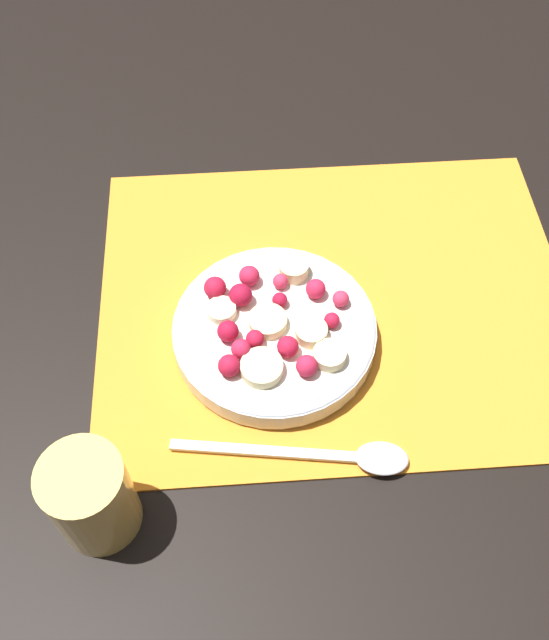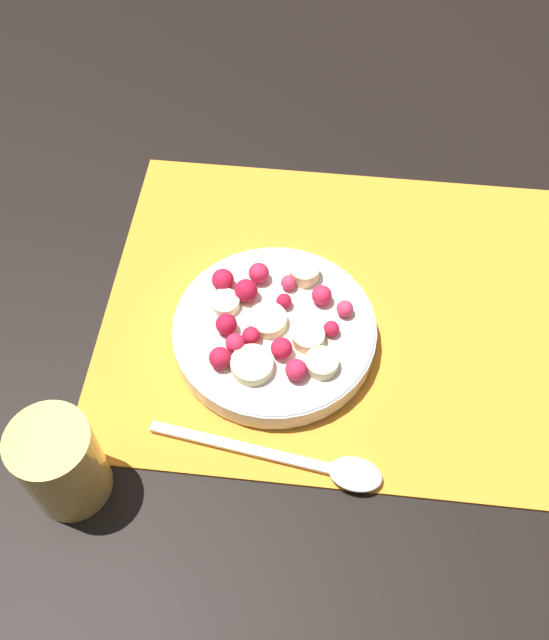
# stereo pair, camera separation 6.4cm
# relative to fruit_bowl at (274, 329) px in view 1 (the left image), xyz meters

# --- Properties ---
(ground_plane) EXTENTS (3.00, 3.00, 0.00)m
(ground_plane) POSITION_rel_fruit_bowl_xyz_m (0.06, 0.04, -0.02)
(ground_plane) COLOR black
(placemat) EXTENTS (0.46, 0.36, 0.01)m
(placemat) POSITION_rel_fruit_bowl_xyz_m (0.06, 0.04, -0.02)
(placemat) COLOR orange
(placemat) RESTS_ON ground_plane
(fruit_bowl) EXTENTS (0.19, 0.19, 0.05)m
(fruit_bowl) POSITION_rel_fruit_bowl_xyz_m (0.00, 0.00, 0.00)
(fruit_bowl) COLOR silver
(fruit_bowl) RESTS_ON placemat
(spoon) EXTENTS (0.20, 0.05, 0.01)m
(spoon) POSITION_rel_fruit_bowl_xyz_m (0.05, -0.12, -0.01)
(spoon) COLOR silver
(spoon) RESTS_ON placemat
(drinking_glass) EXTENTS (0.07, 0.07, 0.09)m
(drinking_glass) POSITION_rel_fruit_bowl_xyz_m (-0.15, -0.16, 0.02)
(drinking_glass) COLOR #F4CC66
(drinking_glass) RESTS_ON ground_plane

